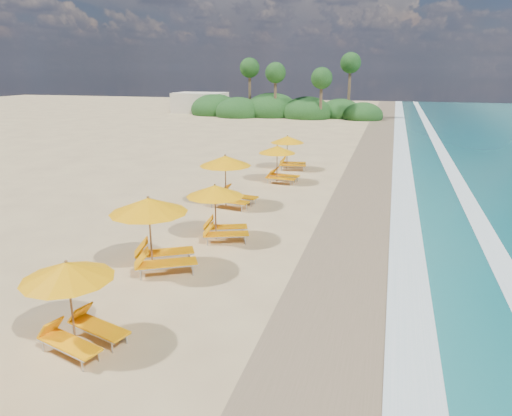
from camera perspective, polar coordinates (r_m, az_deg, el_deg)
The scene contains 11 objects.
ground at distance 18.09m, azimuth 0.00°, elevation -3.65°, with size 160.00×160.00×0.00m, color tan.
wet_sand at distance 17.49m, azimuth 12.75°, elevation -4.78°, with size 4.00×160.00×0.01m, color #8B7153.
surf_foam at distance 17.59m, azimuth 21.58°, elevation -5.38°, with size 4.00×160.00×0.01m.
station_1 at distance 11.71m, azimuth -20.94°, elevation -10.23°, with size 2.66×2.59×2.12m.
station_2 at distance 15.22m, azimuth -11.90°, elevation -2.45°, with size 3.31×3.31×2.47m.
station_3 at distance 17.67m, azimuth -4.36°, elevation -0.04°, with size 2.80×2.76×2.17m.
station_4 at distance 22.00m, azimuth -3.26°, elevation 3.70°, with size 2.89×2.76×2.43m.
station_5 at distance 26.67m, azimuth 2.88°, elevation 5.60°, with size 2.44×2.30×2.13m.
station_6 at distance 30.26m, azimuth 4.09°, elevation 6.94°, with size 2.60×2.49×2.17m.
treeline at distance 63.76m, azimuth 2.70°, elevation 11.81°, with size 25.80×8.80×9.74m.
beach_building at distance 69.80m, azimuth -6.73°, elevation 12.46°, with size 7.00×5.00×2.80m, color beige.
Camera 1 is at (4.66, -16.33, 6.25)m, focal length 33.27 mm.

